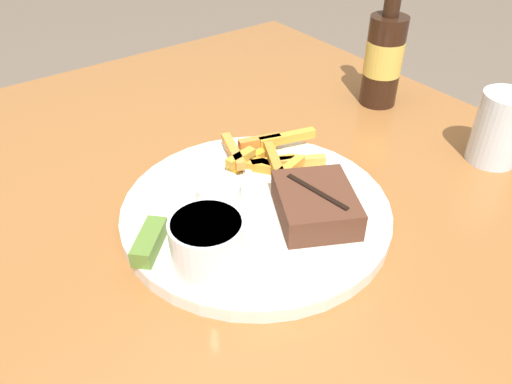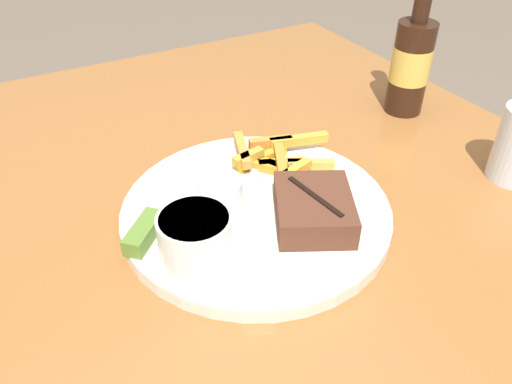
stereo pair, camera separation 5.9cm
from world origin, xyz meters
name	(u,v)px [view 1 (the left image)]	position (x,y,z in m)	size (l,w,h in m)	color
dining_table	(256,271)	(0.00, 0.00, 0.66)	(1.13, 0.94, 0.76)	#935B2D
dinner_plate	(256,211)	(0.00, 0.00, 0.77)	(0.32, 0.32, 0.02)	silver
steak_portion	(316,204)	(0.06, 0.04, 0.79)	(0.13, 0.12, 0.04)	#512D1E
fries_pile	(270,158)	(-0.06, 0.07, 0.79)	(0.16, 0.15, 0.02)	orange
coleslaw_cup	(208,243)	(0.05, -0.10, 0.81)	(0.08, 0.08, 0.06)	white
dipping_sauce_cup	(218,191)	(-0.03, -0.03, 0.79)	(0.06, 0.06, 0.03)	silver
pickle_spear	(149,242)	(-0.01, -0.14, 0.78)	(0.06, 0.06, 0.02)	#567A2D
fork_utensil	(245,165)	(-0.08, 0.04, 0.78)	(0.12, 0.07, 0.00)	#B7B7BC
beer_bottle	(384,55)	(-0.12, 0.35, 0.84)	(0.06, 0.06, 0.23)	black
drinking_glass	(499,128)	(0.09, 0.34, 0.81)	(0.07, 0.07, 0.10)	silver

